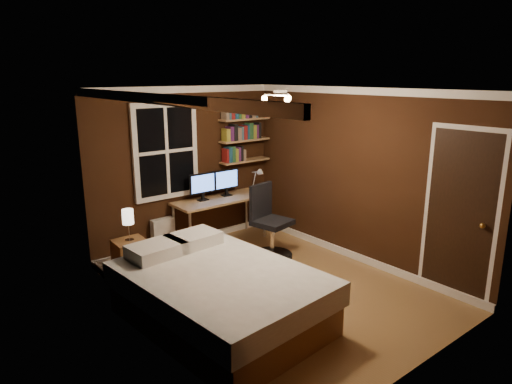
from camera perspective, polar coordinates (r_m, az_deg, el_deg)
floor at (r=6.02m, az=2.07°, el=-11.84°), size 4.20×4.20×0.00m
wall_back at (r=7.25m, az=-8.78°, el=3.04°), size 3.20×0.04×2.50m
wall_left at (r=4.72m, az=-12.66°, el=-3.36°), size 0.04×4.20×2.50m
wall_right at (r=6.71m, az=12.56°, el=1.94°), size 0.04×4.20×2.50m
ceiling at (r=5.40m, az=2.32°, el=12.69°), size 3.20×4.20×0.02m
window at (r=7.00m, az=-11.21°, el=5.03°), size 1.06×0.06×1.46m
door at (r=5.95m, az=24.06°, el=-2.85°), size 0.03×0.82×2.05m
door_knob at (r=5.80m, az=26.47°, el=-3.80°), size 0.06×0.06×0.06m
ceiling_fixture at (r=5.32m, az=3.03°, el=11.58°), size 0.44×0.44×0.18m
bookshelf_lower at (r=7.74m, az=-1.40°, el=3.94°), size 0.92×0.22×0.03m
books_row_lower at (r=7.72m, az=-1.41°, el=4.88°), size 0.42×0.16×0.23m
bookshelf_middle at (r=7.69m, az=-1.42°, el=6.50°), size 0.92×0.22×0.03m
books_row_middle at (r=7.67m, az=-1.42°, el=7.46°), size 0.66×0.16×0.23m
bookshelf_upper at (r=7.64m, az=-1.43°, el=9.10°), size 0.92×0.22×0.03m
books_row_upper at (r=7.63m, az=-1.44°, el=10.07°), size 0.60×0.16×0.23m
bed at (r=5.14m, az=-4.65°, el=-12.67°), size 1.79×2.37×0.76m
nightstand at (r=6.46m, az=-15.37°, el=-8.00°), size 0.43×0.43×0.51m
bedside_lamp at (r=6.30m, az=-15.66°, el=-4.01°), size 0.15×0.15×0.44m
radiator at (r=7.20m, az=-11.54°, el=-5.31°), size 0.36×0.12×0.53m
desk at (r=7.35m, az=-4.47°, el=-1.25°), size 1.56×0.58×0.74m
monitor_left at (r=7.19m, az=-6.70°, el=0.65°), size 0.46×0.12×0.44m
monitor_right at (r=7.44m, az=-3.73°, el=1.18°), size 0.46×0.12×0.44m
desk_lamp at (r=7.60m, az=0.11°, el=1.52°), size 0.14×0.32×0.44m
office_chair at (r=6.83m, az=1.67°, el=-4.63°), size 0.61×0.61×1.10m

